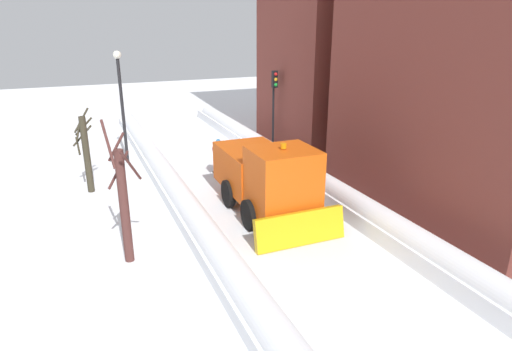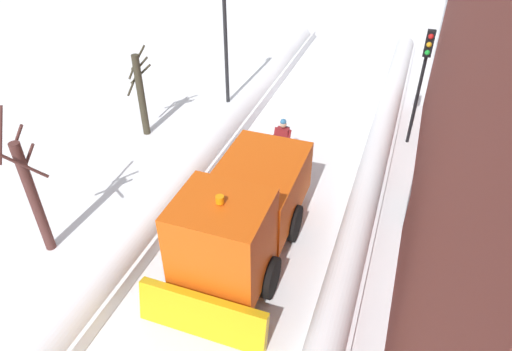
# 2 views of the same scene
# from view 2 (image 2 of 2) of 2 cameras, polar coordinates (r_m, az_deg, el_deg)

# --- Properties ---
(ground_plane) EXTENTS (80.00, 80.00, 0.00)m
(ground_plane) POSITION_cam_2_polar(r_m,az_deg,el_deg) (13.46, -1.27, -9.12)
(ground_plane) COLOR white
(snowbank_left) EXTENTS (1.10, 36.00, 1.01)m
(snowbank_left) POSITION_cam_2_polar(r_m,az_deg,el_deg) (12.70, 11.25, -10.68)
(snowbank_left) COLOR white
(snowbank_left) RESTS_ON ground
(snowbank_right) EXTENTS (1.10, 36.00, 0.91)m
(snowbank_right) POSITION_cam_2_polar(r_m,az_deg,el_deg) (14.25, -12.31, -5.08)
(snowbank_right) COLOR white
(snowbank_right) RESTS_ON ground
(plow_truck) EXTENTS (3.20, 5.98, 3.12)m
(plow_truck) POSITION_cam_2_polar(r_m,az_deg,el_deg) (12.34, -1.62, -4.78)
(plow_truck) COLOR #DB510F
(plow_truck) RESTS_ON ground
(skier) EXTENTS (0.62, 1.80, 1.81)m
(skier) POSITION_cam_2_polar(r_m,az_deg,el_deg) (16.40, 3.33, 4.54)
(skier) COLOR black
(skier) RESTS_ON ground
(traffic_light_pole) EXTENTS (0.28, 0.42, 4.45)m
(traffic_light_pole) POSITION_cam_2_polar(r_m,az_deg,el_deg) (17.64, 20.09, 12.47)
(traffic_light_pole) COLOR black
(traffic_light_pole) RESTS_ON ground
(street_lamp) EXTENTS (0.40, 0.40, 5.64)m
(street_lamp) POSITION_cam_2_polar(r_m,az_deg,el_deg) (19.86, -3.87, 18.28)
(street_lamp) COLOR black
(street_lamp) RESTS_ON ground
(bare_tree_near) EXTENTS (0.92, 0.90, 3.60)m
(bare_tree_near) POSITION_cam_2_polar(r_m,az_deg,el_deg) (18.42, -14.10, 9.89)
(bare_tree_near) COLOR #383325
(bare_tree_near) RESTS_ON ground
(bare_tree_mid) EXTENTS (1.00, 1.00, 4.41)m
(bare_tree_mid) POSITION_cam_2_polar(r_m,az_deg,el_deg) (13.60, -25.99, -2.15)
(bare_tree_mid) COLOR #502C28
(bare_tree_mid) RESTS_ON ground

